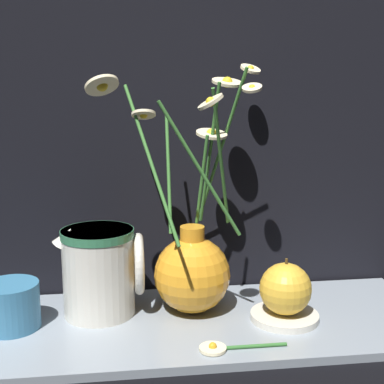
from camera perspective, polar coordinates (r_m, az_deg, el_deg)
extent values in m
plane|color=black|center=(0.82, -0.16, -14.31)|extent=(6.00, 6.00, 0.00)
cube|color=gray|center=(0.81, -0.16, -13.93)|extent=(0.73, 0.26, 0.01)
sphere|color=orange|center=(0.82, 0.02, -8.80)|extent=(0.12, 0.12, 0.12)
cylinder|color=orange|center=(0.80, 0.02, -4.81)|extent=(0.04, 0.04, 0.03)
cylinder|color=#3D7A33|center=(0.77, 3.11, 3.40)|extent=(0.04, 0.08, 0.21)
cylinder|color=beige|center=(0.75, 6.47, 10.98)|extent=(0.04, 0.04, 0.01)
sphere|color=yellow|center=(0.75, 6.47, 10.98)|extent=(0.01, 0.01, 0.01)
cylinder|color=#3D7A33|center=(0.81, 3.18, 4.83)|extent=(0.06, 0.10, 0.23)
cylinder|color=beige|center=(0.84, 6.26, 12.92)|extent=(0.04, 0.04, 0.02)
sphere|color=yellow|center=(0.84, 6.26, 12.92)|extent=(0.01, 0.01, 0.01)
cylinder|color=#3D7A33|center=(0.79, 1.06, 1.23)|extent=(0.02, 0.04, 0.14)
cylinder|color=beige|center=(0.79, 2.11, 6.21)|extent=(0.06, 0.06, 0.01)
sphere|color=yellow|center=(0.79, 2.11, 6.21)|extent=(0.02, 0.02, 0.02)
cylinder|color=#3D7A33|center=(0.78, -2.52, 2.16)|extent=(0.01, 0.07, 0.17)
cylinder|color=beige|center=(0.77, -5.19, 8.25)|extent=(0.04, 0.03, 0.02)
sphere|color=yellow|center=(0.77, -5.19, 8.25)|extent=(0.01, 0.01, 0.01)
cylinder|color=#3D7A33|center=(0.74, -4.43, 3.25)|extent=(0.07, 0.13, 0.21)
cylinder|color=beige|center=(0.70, -9.59, 11.15)|extent=(0.06, 0.05, 0.03)
sphere|color=yellow|center=(0.70, -9.59, 11.15)|extent=(0.02, 0.02, 0.02)
cylinder|color=#3D7A33|center=(0.79, 1.88, 3.95)|extent=(0.02, 0.06, 0.21)
cylinder|color=beige|center=(0.80, 3.78, 11.61)|extent=(0.06, 0.06, 0.02)
sphere|color=yellow|center=(0.80, 3.78, 11.61)|extent=(0.02, 0.02, 0.02)
cylinder|color=#3D7A33|center=(0.73, 0.91, 2.31)|extent=(0.12, 0.01, 0.19)
cylinder|color=beige|center=(0.66, 2.00, 9.59)|extent=(0.03, 0.04, 0.02)
sphere|color=yellow|center=(0.66, 2.00, 9.59)|extent=(0.01, 0.01, 0.01)
cylinder|color=teal|center=(0.82, -18.74, -11.41)|extent=(0.08, 0.08, 0.07)
cylinder|color=beige|center=(0.82, -9.93, -8.41)|extent=(0.11, 0.11, 0.13)
cylinder|color=#33724C|center=(0.80, -10.07, -4.38)|extent=(0.11, 0.11, 0.01)
torus|color=beige|center=(0.82, -5.69, -7.61)|extent=(0.01, 0.09, 0.09)
cone|color=beige|center=(0.81, -13.28, -4.72)|extent=(0.04, 0.03, 0.04)
cylinder|color=silver|center=(0.82, 9.83, -12.93)|extent=(0.10, 0.10, 0.01)
sphere|color=gold|center=(0.81, 9.94, -10.13)|extent=(0.08, 0.08, 0.08)
cylinder|color=#4C3819|center=(0.79, 10.04, -7.28)|extent=(0.00, 0.00, 0.01)
cylinder|color=#336B2D|center=(0.74, 6.21, -16.06)|extent=(0.10, 0.01, 0.01)
cylinder|color=beige|center=(0.73, 2.23, -16.34)|extent=(0.04, 0.04, 0.00)
sphere|color=gold|center=(0.73, 2.23, -16.13)|extent=(0.01, 0.01, 0.01)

